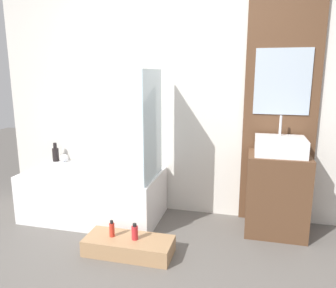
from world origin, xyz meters
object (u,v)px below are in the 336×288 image
(bathtub, at_px, (94,194))
(vase_tall_dark, at_px, (56,154))
(bottle_soap_secondary, at_px, (135,232))
(bottle_soap_primary, at_px, (112,229))
(sink, at_px, (280,146))
(vase_round_light, at_px, (65,158))
(wooden_step_bench, at_px, (129,246))

(bathtub, xyz_separation_m, vase_tall_dark, (-0.63, 0.29, 0.34))
(bottle_soap_secondary, bearing_deg, bottle_soap_primary, 180.00)
(sink, relative_size, vase_round_light, 4.98)
(bottle_soap_secondary, bearing_deg, vase_tall_dark, 145.34)
(vase_tall_dark, distance_m, bottle_soap_primary, 1.48)
(vase_round_light, height_order, bottle_soap_secondary, vase_round_light)
(sink, relative_size, bottle_soap_secondary, 3.16)
(wooden_step_bench, xyz_separation_m, bottle_soap_secondary, (0.06, 0.00, 0.14))
(vase_tall_dark, bearing_deg, bottle_soap_primary, -39.46)
(bathtub, bearing_deg, wooden_step_bench, -44.53)
(bottle_soap_primary, bearing_deg, bathtub, 127.55)
(sink, bearing_deg, vase_round_light, 176.17)
(wooden_step_bench, bearing_deg, vase_tall_dark, 144.13)
(bathtub, xyz_separation_m, vase_round_light, (-0.51, 0.28, 0.30))
(sink, height_order, bottle_soap_primary, sink)
(vase_round_light, xyz_separation_m, bottle_soap_secondary, (1.19, -0.90, -0.35))
(bottle_soap_primary, xyz_separation_m, bottle_soap_secondary, (0.21, 0.00, -0.00))
(vase_tall_dark, xyz_separation_m, bottle_soap_primary, (1.10, -0.91, -0.39))
(vase_tall_dark, bearing_deg, wooden_step_bench, -35.87)
(bathtub, height_order, vase_round_light, vase_round_light)
(vase_round_light, distance_m, bottle_soap_primary, 1.38)
(sink, xyz_separation_m, bottle_soap_secondary, (-1.19, -0.74, -0.66))
(sink, bearing_deg, bathtub, -176.28)
(wooden_step_bench, relative_size, bottle_soap_secondary, 5.29)
(bottle_soap_primary, distance_m, bottle_soap_secondary, 0.21)
(bathtub, bearing_deg, sink, 3.72)
(bathtub, distance_m, vase_tall_dark, 0.77)
(bathtub, bearing_deg, vase_round_light, 150.98)
(vase_round_light, bearing_deg, bathtub, -29.02)
(bathtub, relative_size, bottle_soap_secondary, 9.89)
(sink, bearing_deg, bottle_soap_secondary, -148.20)
(wooden_step_bench, bearing_deg, bathtub, 135.47)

